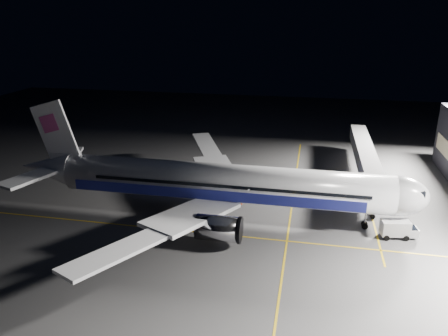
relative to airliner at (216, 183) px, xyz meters
The scene contains 11 objects.
ground 5.27m from the airliner, ahead, with size 200.00×200.00×0.00m, color #4C4C4F.
guide_line_main 12.22m from the airliner, ahead, with size 0.25×80.00×0.01m, color gold.
guide_line_cross 7.99m from the airliner, 79.83° to the right, with size 70.00×0.25×0.01m, color gold.
guide_line_side 25.67m from the airliner, 23.43° to the left, with size 0.25×40.00×0.01m, color gold.
airliner is the anchor object (origin of this frame).
jet_bridge 29.31m from the airliner, 38.04° to the left, with size 3.60×34.40×6.30m.
service_truck 26.06m from the airliner, ahead, with size 5.08×2.74×2.47m.
baggage_tug 18.88m from the airliner, 89.33° to the left, with size 2.49×2.23×1.51m.
safety_cone_a 10.12m from the airliner, 114.30° to the left, with size 0.36×0.36×0.54m, color red.
safety_cone_b 7.28m from the airliner, 54.61° to the left, with size 0.34×0.34×0.52m, color red.
safety_cone_c 6.84m from the airliner, 68.26° to the left, with size 0.37×0.37×0.55m, color red.
Camera 1 is at (12.11, -58.26, 28.94)m, focal length 35.00 mm.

